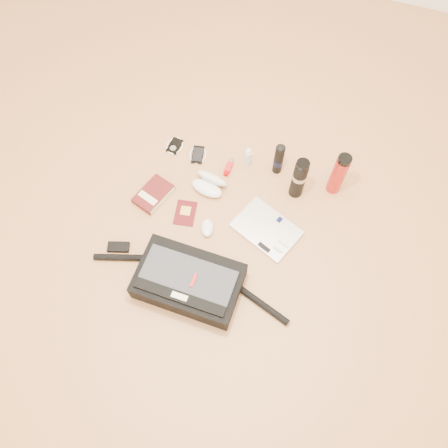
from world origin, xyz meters
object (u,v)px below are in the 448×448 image
object	(u,v)px
thermos_black	(299,178)
messenger_bag	(188,281)
laptop	(267,229)
thermos_red	(338,174)
book	(154,194)

from	to	relation	value
thermos_black	messenger_bag	bearing A→B (deg)	-117.32
laptop	thermos_black	size ratio (longest dim) A/B	1.37
messenger_bag	thermos_red	world-z (taller)	thermos_red
thermos_red	laptop	bearing A→B (deg)	-126.35
book	thermos_red	xyz separation A→B (m)	(0.84, 0.34, 0.11)
thermos_red	book	bearing A→B (deg)	-157.87
messenger_bag	thermos_red	xyz separation A→B (m)	(0.50, 0.72, 0.07)
laptop	book	world-z (taller)	book
laptop	messenger_bag	bearing A→B (deg)	-101.27
thermos_black	thermos_red	xyz separation A→B (m)	(0.17, 0.09, 0.00)
messenger_bag	book	xyz separation A→B (m)	(-0.34, 0.38, -0.04)
messenger_bag	laptop	distance (m)	0.46
thermos_black	thermos_red	size ratio (longest dim) A/B	0.98
book	messenger_bag	bearing A→B (deg)	-30.66
messenger_bag	laptop	xyz separation A→B (m)	(0.25, 0.38, -0.05)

